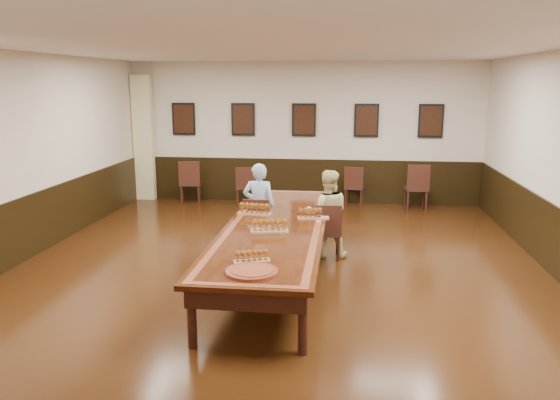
# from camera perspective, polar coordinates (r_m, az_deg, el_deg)

# --- Properties ---
(floor) EXTENTS (8.00, 10.00, 0.02)m
(floor) POSITION_cam_1_polar(r_m,az_deg,el_deg) (8.00, -0.44, -7.84)
(floor) COLOR black
(floor) RESTS_ON ground
(ceiling) EXTENTS (8.00, 10.00, 0.02)m
(ceiling) POSITION_cam_1_polar(r_m,az_deg,el_deg) (7.53, -0.48, 15.83)
(ceiling) COLOR white
(ceiling) RESTS_ON floor
(wall_back) EXTENTS (8.00, 0.02, 3.20)m
(wall_back) POSITION_cam_1_polar(r_m,az_deg,el_deg) (12.55, 2.53, 7.02)
(wall_back) COLOR beige
(wall_back) RESTS_ON floor
(wall_front) EXTENTS (8.00, 0.02, 3.20)m
(wall_front) POSITION_cam_1_polar(r_m,az_deg,el_deg) (2.87, -13.81, -11.51)
(wall_front) COLOR beige
(wall_front) RESTS_ON floor
(wall_left) EXTENTS (0.02, 10.00, 3.20)m
(wall_left) POSITION_cam_1_polar(r_m,az_deg,el_deg) (9.04, -26.61, 3.71)
(wall_left) COLOR beige
(wall_left) RESTS_ON floor
(chair_man) EXTENTS (0.43, 0.47, 0.91)m
(chair_man) POSITION_cam_1_polar(r_m,az_deg,el_deg) (8.95, -2.28, -2.55)
(chair_man) COLOR black
(chair_man) RESTS_ON floor
(chair_woman) EXTENTS (0.45, 0.49, 0.89)m
(chair_woman) POSITION_cam_1_polar(r_m,az_deg,el_deg) (8.64, 4.97, -3.19)
(chair_woman) COLOR black
(chair_woman) RESTS_ON floor
(spare_chair_a) EXTENTS (0.56, 0.59, 1.00)m
(spare_chair_a) POSITION_cam_1_polar(r_m,az_deg,el_deg) (12.66, -9.36, 1.89)
(spare_chair_a) COLOR black
(spare_chair_a) RESTS_ON floor
(spare_chair_b) EXTENTS (0.51, 0.54, 0.89)m
(spare_chair_b) POSITION_cam_1_polar(r_m,az_deg,el_deg) (12.35, -3.71, 1.51)
(spare_chair_b) COLOR black
(spare_chair_b) RESTS_ON floor
(spare_chair_c) EXTENTS (0.49, 0.52, 0.90)m
(spare_chair_c) POSITION_cam_1_polar(r_m,az_deg,el_deg) (12.39, 7.80, 1.49)
(spare_chair_c) COLOR black
(spare_chair_c) RESTS_ON floor
(spare_chair_d) EXTENTS (0.50, 0.54, 1.02)m
(spare_chair_d) POSITION_cam_1_polar(r_m,az_deg,el_deg) (12.21, 14.04, 1.35)
(spare_chair_d) COLOR black
(spare_chair_d) RESTS_ON floor
(person_man) EXTENTS (0.54, 0.36, 1.45)m
(person_man) POSITION_cam_1_polar(r_m,az_deg,el_deg) (8.98, -2.19, -0.72)
(person_man) COLOR #4F8DC6
(person_man) RESTS_ON floor
(person_woman) EXTENTS (0.73, 0.59, 1.40)m
(person_woman) POSITION_cam_1_polar(r_m,az_deg,el_deg) (8.67, 4.97, -1.42)
(person_woman) COLOR beige
(person_woman) RESTS_ON floor
(pink_phone) EXTENTS (0.08, 0.14, 0.01)m
(pink_phone) POSITION_cam_1_polar(r_m,az_deg,el_deg) (7.95, 4.07, -2.23)
(pink_phone) COLOR #FA53A7
(pink_phone) RESTS_ON conference_table
(curtain) EXTENTS (0.45, 0.18, 2.90)m
(curtain) POSITION_cam_1_polar(r_m,az_deg,el_deg) (13.22, -14.08, 6.28)
(curtain) COLOR beige
(curtain) RESTS_ON floor
(wainscoting) EXTENTS (8.00, 10.00, 1.00)m
(wainscoting) POSITION_cam_1_polar(r_m,az_deg,el_deg) (7.84, -0.45, -4.34)
(wainscoting) COLOR black
(wainscoting) RESTS_ON floor
(conference_table) EXTENTS (1.40, 5.00, 0.76)m
(conference_table) POSITION_cam_1_polar(r_m,az_deg,el_deg) (7.81, -0.45, -3.56)
(conference_table) COLOR black
(conference_table) RESTS_ON floor
(posters) EXTENTS (6.14, 0.04, 0.74)m
(posters) POSITION_cam_1_polar(r_m,az_deg,el_deg) (12.46, 2.51, 8.37)
(posters) COLOR black
(posters) RESTS_ON wall_back
(flight_a) EXTENTS (0.52, 0.22, 0.19)m
(flight_a) POSITION_cam_1_polar(r_m,az_deg,el_deg) (8.32, -2.71, -0.98)
(flight_a) COLOR #A76E46
(flight_a) RESTS_ON conference_table
(flight_b) EXTENTS (0.48, 0.19, 0.17)m
(flight_b) POSITION_cam_1_polar(r_m,az_deg,el_deg) (8.08, 3.39, -1.44)
(flight_b) COLOR #A76E46
(flight_b) RESTS_ON conference_table
(flight_c) EXTENTS (0.52, 0.24, 0.19)m
(flight_c) POSITION_cam_1_polar(r_m,az_deg,el_deg) (7.35, -1.10, -2.75)
(flight_c) COLOR #A76E46
(flight_c) RESTS_ON conference_table
(flight_d) EXTENTS (0.43, 0.26, 0.15)m
(flight_d) POSITION_cam_1_polar(r_m,az_deg,el_deg) (6.15, -2.97, -5.93)
(flight_d) COLOR #A76E46
(flight_d) RESTS_ON conference_table
(red_plate_grp) EXTENTS (0.20, 0.20, 0.03)m
(red_plate_grp) POSITION_cam_1_polar(r_m,az_deg,el_deg) (7.43, -2.15, -3.19)
(red_plate_grp) COLOR red
(red_plate_grp) RESTS_ON conference_table
(carved_platter) EXTENTS (0.66, 0.66, 0.04)m
(carved_platter) POSITION_cam_1_polar(r_m,az_deg,el_deg) (5.83, -2.96, -7.48)
(carved_platter) COLOR #5A1D12
(carved_platter) RESTS_ON conference_table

